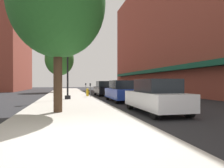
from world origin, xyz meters
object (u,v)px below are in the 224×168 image
fire_hydrant (88,92)px  car_blue (121,91)px  parking_meter_near (86,87)px  lamppost (68,62)px  tree_near (59,59)px  car_black (104,89)px  car_white (156,97)px  tree_mid (58,3)px  parking_meter_far (90,88)px

fire_hydrant → car_blue: (2.09, -5.30, 0.29)m
fire_hydrant → parking_meter_near: (0.14, 3.17, 0.43)m
lamppost → car_blue: size_ratio=1.37×
parking_meter_near → tree_near: bearing=110.9°
car_blue → car_black: bearing=89.5°
lamppost → car_black: 7.21m
car_white → parking_meter_near: bearing=96.6°
tree_near → parking_meter_near: bearing=-69.1°
tree_mid → car_white: size_ratio=1.78×
car_white → parking_meter_far: bearing=99.8°
lamppost → car_black: (4.10, 5.43, -2.39)m
lamppost → parking_meter_far: (2.15, 2.28, -2.25)m
parking_meter_near → car_black: (1.95, -1.20, -0.14)m
parking_meter_far → car_white: size_ratio=0.30×
lamppost → car_white: bearing=-62.8°
tree_mid → car_blue: 8.43m
tree_mid → tree_near: bearing=91.3°
tree_near → lamppost: bearing=-86.0°
lamppost → tree_mid: (-0.53, -7.36, 1.98)m
lamppost → parking_meter_far: size_ratio=4.50×
tree_near → car_white: bearing=-77.4°
car_black → parking_meter_far: bearing=-122.1°
fire_hydrant → car_white: car_white is taller
fire_hydrant → car_white: 11.62m
parking_meter_far → car_white: bearing=-79.2°
car_white → fire_hydrant: bearing=99.4°
tree_near → car_white: 23.97m
fire_hydrant → car_blue: bearing=-68.5°
car_black → lamppost: bearing=-127.5°
tree_mid → car_white: tree_mid is taller
car_white → car_blue: (0.00, 6.13, 0.00)m
fire_hydrant → car_white: (2.09, -11.43, 0.29)m
fire_hydrant → tree_mid: (-2.55, -10.82, 4.67)m
parking_meter_far → tree_mid: 10.86m
car_blue → car_black: size_ratio=1.00×
parking_meter_far → car_black: 3.71m
parking_meter_near → car_white: size_ratio=0.30×
parking_meter_near → car_black: car_black is taller
tree_near → car_blue: bearing=-73.0°
tree_mid → car_blue: tree_mid is taller
lamppost → tree_near: bearing=94.0°
fire_hydrant → tree_near: (-3.07, 11.58, 4.57)m
car_black → tree_near: bearing=117.8°
parking_meter_near → car_blue: car_blue is taller
car_black → parking_meter_near: bearing=147.9°
tree_near → car_black: size_ratio=1.75×
tree_mid → car_black: 14.29m
tree_near → car_white: (5.16, -23.01, -4.28)m
car_black → car_blue: bearing=-90.4°
fire_hydrant → tree_near: size_ratio=0.11×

